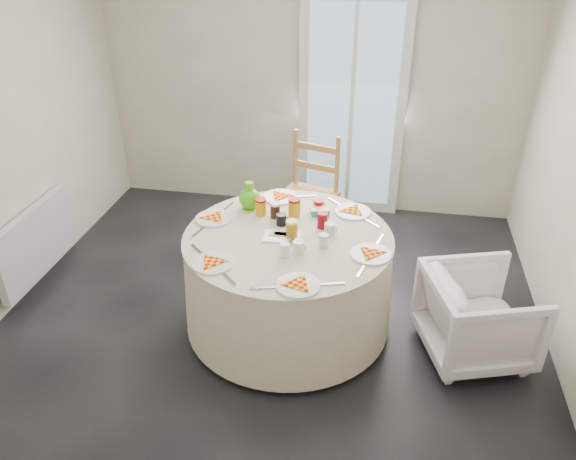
% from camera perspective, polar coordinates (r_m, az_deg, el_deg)
% --- Properties ---
extents(floor, '(4.00, 4.00, 0.00)m').
position_cam_1_polar(floor, '(4.26, -1.90, -9.35)').
color(floor, black).
rests_on(floor, ground).
extents(wall_back, '(4.00, 0.02, 2.60)m').
position_cam_1_polar(wall_back, '(5.45, 2.36, 15.10)').
color(wall_back, '#BCB5A3').
rests_on(wall_back, floor).
extents(glass_door, '(1.00, 0.08, 2.10)m').
position_cam_1_polar(glass_door, '(5.43, 6.51, 12.14)').
color(glass_door, silver).
rests_on(glass_door, floor).
extents(radiator, '(0.07, 1.00, 0.55)m').
position_cam_1_polar(radiator, '(4.91, -24.20, -1.06)').
color(radiator, silver).
rests_on(radiator, floor).
extents(table, '(1.48, 1.48, 0.75)m').
position_cam_1_polar(table, '(4.03, -0.00, -5.24)').
color(table, beige).
rests_on(table, floor).
extents(wooden_chair, '(0.57, 0.56, 1.04)m').
position_cam_1_polar(wooden_chair, '(4.91, 1.88, 3.01)').
color(wooden_chair, '#C67E48').
rests_on(wooden_chair, floor).
extents(armchair, '(0.80, 0.83, 0.69)m').
position_cam_1_polar(armchair, '(3.98, 18.93, -7.41)').
color(armchair, white).
rests_on(armchair, floor).
extents(place_settings, '(1.78, 1.78, 0.03)m').
position_cam_1_polar(place_settings, '(3.81, -0.00, -0.39)').
color(place_settings, white).
rests_on(place_settings, table).
extents(jar_cluster, '(0.57, 0.35, 0.15)m').
position_cam_1_polar(jar_cluster, '(3.98, 0.15, 1.83)').
color(jar_cluster, brown).
rests_on(jar_cluster, table).
extents(butter_tub, '(0.16, 0.13, 0.05)m').
position_cam_1_polar(butter_tub, '(4.09, 3.26, 2.04)').
color(butter_tub, '#0AA6AC').
rests_on(butter_tub, table).
extents(green_pitcher, '(0.20, 0.20, 0.21)m').
position_cam_1_polar(green_pitcher, '(4.14, -3.93, 3.70)').
color(green_pitcher, '#50C214').
rests_on(green_pitcher, table).
extents(cheese_platter, '(0.26, 0.18, 0.03)m').
position_cam_1_polar(cheese_platter, '(3.80, -0.60, -0.48)').
color(cheese_platter, silver).
rests_on(cheese_platter, table).
extents(mugs_glasses, '(0.63, 0.63, 0.10)m').
position_cam_1_polar(mugs_glasses, '(3.81, 1.63, 0.23)').
color(mugs_glasses, gray).
rests_on(mugs_glasses, table).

